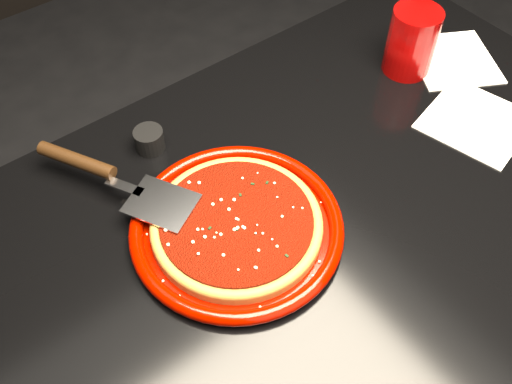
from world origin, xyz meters
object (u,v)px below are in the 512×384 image
(table, at_px, (309,319))
(plate, at_px, (237,227))
(ramekin, at_px, (149,140))
(pizza_server, at_px, (117,178))
(cup, at_px, (412,41))

(table, relative_size, plate, 3.72)
(ramekin, bearing_deg, pizza_server, -146.55)
(ramekin, bearing_deg, cup, -13.70)
(table, distance_m, cup, 0.58)
(plate, relative_size, ramekin, 6.45)
(table, height_order, plate, plate)
(pizza_server, distance_m, cup, 0.59)
(table, height_order, ramekin, ramekin)
(table, height_order, pizza_server, pizza_server)
(plate, relative_size, pizza_server, 0.97)
(plate, distance_m, ramekin, 0.23)
(cup, xyz_separation_m, ramekin, (-0.50, 0.12, -0.04))
(plate, relative_size, cup, 2.56)
(plate, bearing_deg, table, -22.19)
(table, xyz_separation_m, ramekin, (-0.15, 0.28, 0.39))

